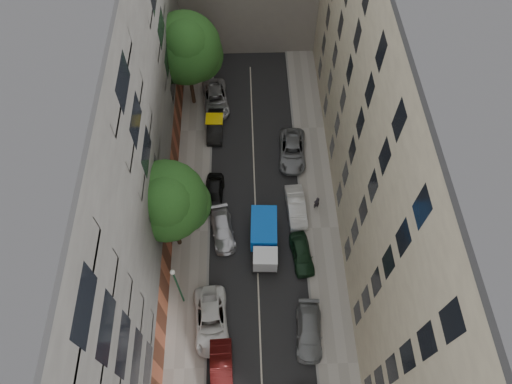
{
  "coord_description": "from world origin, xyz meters",
  "views": [
    {
      "loc": [
        -0.59,
        -17.81,
        34.44
      ],
      "look_at": [
        -0.02,
        0.07,
        6.0
      ],
      "focal_mm": 32.0,
      "sensor_mm": 36.0,
      "label": 1
    }
  ],
  "objects_px": {
    "car_left_4": "(214,193)",
    "car_left_5": "(215,126)",
    "pedestrian": "(317,203)",
    "tree_far": "(187,51)",
    "lamp_post": "(177,283)",
    "car_right_3": "(296,207)",
    "tree_mid": "(168,203)",
    "car_left_3": "(223,230)",
    "car_left_6": "(216,99)",
    "tarp_truck": "(264,238)",
    "car_left_1": "(222,372)",
    "car_right_1": "(309,331)",
    "car_right_4": "(292,151)",
    "car_right_2": "(302,254)",
    "car_left_2": "(211,321)"
  },
  "relations": [
    {
      "from": "car_left_4",
      "to": "car_left_5",
      "type": "relative_size",
      "value": 0.97
    },
    {
      "from": "car_left_5",
      "to": "pedestrian",
      "type": "distance_m",
      "value": 12.62
    },
    {
      "from": "tree_far",
      "to": "lamp_post",
      "type": "relative_size",
      "value": 1.72
    },
    {
      "from": "car_right_3",
      "to": "tree_mid",
      "type": "distance_m",
      "value": 11.82
    },
    {
      "from": "car_left_3",
      "to": "car_left_6",
      "type": "distance_m",
      "value": 14.82
    },
    {
      "from": "car_right_3",
      "to": "tree_far",
      "type": "height_order",
      "value": "tree_far"
    },
    {
      "from": "car_left_6",
      "to": "tarp_truck",
      "type": "bearing_deg",
      "value": -81.59
    },
    {
      "from": "tree_mid",
      "to": "tree_far",
      "type": "height_order",
      "value": "tree_far"
    },
    {
      "from": "car_left_1",
      "to": "car_left_4",
      "type": "bearing_deg",
      "value": 90.93
    },
    {
      "from": "car_left_4",
      "to": "car_right_3",
      "type": "relative_size",
      "value": 0.95
    },
    {
      "from": "tarp_truck",
      "to": "car_right_3",
      "type": "bearing_deg",
      "value": 50.51
    },
    {
      "from": "car_left_4",
      "to": "car_right_1",
      "type": "xyz_separation_m",
      "value": [
        7.2,
        -12.2,
        -0.03
      ]
    },
    {
      "from": "car_right_4",
      "to": "tree_far",
      "type": "height_order",
      "value": "tree_far"
    },
    {
      "from": "car_right_2",
      "to": "tree_mid",
      "type": "bearing_deg",
      "value": 164.43
    },
    {
      "from": "car_left_5",
      "to": "tree_far",
      "type": "xyz_separation_m",
      "value": [
        -2.13,
        3.67,
        6.07
      ]
    },
    {
      "from": "car_left_1",
      "to": "car_left_5",
      "type": "relative_size",
      "value": 1.05
    },
    {
      "from": "car_right_1",
      "to": "lamp_post",
      "type": "distance_m",
      "value": 10.31
    },
    {
      "from": "car_left_1",
      "to": "car_left_3",
      "type": "relative_size",
      "value": 1.02
    },
    {
      "from": "car_left_3",
      "to": "pedestrian",
      "type": "distance_m",
      "value": 8.35
    },
    {
      "from": "car_left_1",
      "to": "tree_far",
      "type": "xyz_separation_m",
      "value": [
        -2.93,
        26.07,
        6.03
      ]
    },
    {
      "from": "tree_far",
      "to": "car_left_6",
      "type": "bearing_deg",
      "value": -1.81
    },
    {
      "from": "car_left_4",
      "to": "car_left_5",
      "type": "bearing_deg",
      "value": 93.57
    },
    {
      "from": "tarp_truck",
      "to": "pedestrian",
      "type": "bearing_deg",
      "value": 39.09
    },
    {
      "from": "car_left_1",
      "to": "car_left_4",
      "type": "xyz_separation_m",
      "value": [
        -0.8,
        14.8,
        -0.04
      ]
    },
    {
      "from": "car_right_3",
      "to": "car_left_5",
      "type": "bearing_deg",
      "value": 123.87
    },
    {
      "from": "pedestrian",
      "to": "car_left_1",
      "type": "bearing_deg",
      "value": 34.69
    },
    {
      "from": "car_left_5",
      "to": "tree_mid",
      "type": "height_order",
      "value": "tree_mid"
    },
    {
      "from": "car_left_5",
      "to": "car_left_3",
      "type": "bearing_deg",
      "value": -84.12
    },
    {
      "from": "car_left_4",
      "to": "car_right_2",
      "type": "xyz_separation_m",
      "value": [
        7.2,
        -6.0,
        -0.03
      ]
    },
    {
      "from": "car_left_4",
      "to": "car_left_5",
      "type": "distance_m",
      "value": 7.6
    },
    {
      "from": "car_left_5",
      "to": "tree_far",
      "type": "distance_m",
      "value": 7.41
    },
    {
      "from": "tarp_truck",
      "to": "pedestrian",
      "type": "height_order",
      "value": "tarp_truck"
    },
    {
      "from": "tarp_truck",
      "to": "car_right_1",
      "type": "height_order",
      "value": "tarp_truck"
    },
    {
      "from": "car_left_4",
      "to": "pedestrian",
      "type": "bearing_deg",
      "value": -5.34
    },
    {
      "from": "car_left_2",
      "to": "car_left_3",
      "type": "bearing_deg",
      "value": 79.63
    },
    {
      "from": "tarp_truck",
      "to": "car_left_1",
      "type": "xyz_separation_m",
      "value": [
        -3.4,
        -10.0,
        -0.57
      ]
    },
    {
      "from": "tarp_truck",
      "to": "car_left_2",
      "type": "distance_m",
      "value": 7.68
    },
    {
      "from": "car_right_1",
      "to": "car_right_2",
      "type": "relative_size",
      "value": 1.17
    },
    {
      "from": "tarp_truck",
      "to": "car_right_4",
      "type": "distance_m",
      "value": 9.69
    },
    {
      "from": "car_left_5",
      "to": "tree_mid",
      "type": "relative_size",
      "value": 0.43
    },
    {
      "from": "car_left_2",
      "to": "pedestrian",
      "type": "relative_size",
      "value": 3.47
    },
    {
      "from": "car_left_3",
      "to": "lamp_post",
      "type": "xyz_separation_m",
      "value": [
        -3.0,
        -5.79,
        3.18
      ]
    },
    {
      "from": "lamp_post",
      "to": "car_left_6",
      "type": "bearing_deg",
      "value": 83.9
    },
    {
      "from": "lamp_post",
      "to": "car_left_1",
      "type": "bearing_deg",
      "value": -61.01
    },
    {
      "from": "car_right_4",
      "to": "tree_far",
      "type": "bearing_deg",
      "value": 147.48
    },
    {
      "from": "car_left_6",
      "to": "car_right_2",
      "type": "height_order",
      "value": "car_left_6"
    },
    {
      "from": "car_left_2",
      "to": "car_right_2",
      "type": "relative_size",
      "value": 1.36
    },
    {
      "from": "tarp_truck",
      "to": "car_left_5",
      "type": "distance_m",
      "value": 13.1
    },
    {
      "from": "car_right_2",
      "to": "tree_mid",
      "type": "xyz_separation_m",
      "value": [
        -9.9,
        1.49,
        6.01
      ]
    },
    {
      "from": "tarp_truck",
      "to": "car_left_4",
      "type": "height_order",
      "value": "tarp_truck"
    }
  ]
}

